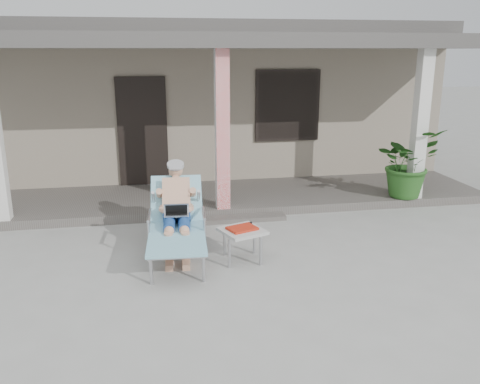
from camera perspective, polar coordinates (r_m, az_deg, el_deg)
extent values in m
plane|color=#9E9E99|center=(6.71, 0.81, -8.38)|extent=(60.00, 60.00, 0.00)
cube|color=gray|center=(12.63, -4.92, 10.01)|extent=(10.00, 5.00, 3.00)
cube|color=#474442|center=(12.58, -5.10, 17.51)|extent=(10.40, 5.40, 0.30)
cube|color=black|center=(10.10, -10.88, 6.65)|extent=(0.95, 0.06, 2.10)
cube|color=black|center=(10.42, 5.36, 9.63)|extent=(1.20, 0.06, 1.30)
cube|color=black|center=(10.42, 5.36, 9.63)|extent=(1.32, 0.05, 1.42)
cube|color=#605B56|center=(9.47, -2.67, -0.65)|extent=(10.00, 2.00, 0.15)
cube|color=red|center=(8.35, -2.01, 6.84)|extent=(0.22, 0.22, 2.61)
cube|color=silver|center=(9.50, 19.54, 7.03)|extent=(0.22, 0.22, 2.61)
cube|color=#474442|center=(9.09, -2.91, 16.56)|extent=(10.00, 2.30, 0.24)
cube|color=#605B56|center=(8.40, -1.62, -3.07)|extent=(2.00, 0.30, 0.07)
cylinder|color=#B7B7BC|center=(6.26, -9.97, -8.62)|extent=(0.04, 0.04, 0.37)
cylinder|color=#B7B7BC|center=(6.25, -4.12, -8.45)|extent=(0.04, 0.04, 0.37)
cylinder|color=#B7B7BC|center=(7.44, -9.46, -4.60)|extent=(0.04, 0.04, 0.37)
cylinder|color=#B7B7BC|center=(7.43, -4.59, -4.45)|extent=(0.04, 0.04, 0.37)
cube|color=#B7B7BC|center=(6.60, -7.10, -5.29)|extent=(0.71, 1.27, 0.03)
cube|color=#82C9CA|center=(6.59, -7.10, -5.09)|extent=(0.81, 1.32, 0.04)
cube|color=#B7B7BC|center=(7.37, -7.14, -1.06)|extent=(0.67, 0.62, 0.50)
cube|color=#82C9CA|center=(7.36, -7.15, -0.81)|extent=(0.77, 0.70, 0.56)
cylinder|color=#9E9EA0|center=(7.53, -7.25, 3.07)|extent=(0.26, 0.26, 0.13)
cube|color=silver|center=(6.95, -7.14, -2.47)|extent=(0.35, 0.26, 0.24)
cube|color=#B5B6B0|center=(6.76, 0.25, -4.39)|extent=(0.67, 0.67, 0.04)
cylinder|color=#B7B7BC|center=(6.61, -1.22, -6.90)|extent=(0.04, 0.04, 0.40)
cylinder|color=#B7B7BC|center=(6.69, 2.35, -6.65)|extent=(0.04, 0.04, 0.40)
cylinder|color=#B7B7BC|center=(7.00, -1.76, -5.61)|extent=(0.04, 0.04, 0.40)
cylinder|color=#B7B7BC|center=(7.06, 1.61, -5.39)|extent=(0.04, 0.04, 0.40)
cube|color=#B72713|center=(6.74, 0.25, -4.10)|extent=(0.44, 0.38, 0.03)
cube|color=black|center=(6.87, 0.04, -3.77)|extent=(0.35, 0.15, 0.04)
imported|color=#26591E|center=(9.65, 18.30, 3.15)|extent=(1.39, 1.30, 1.25)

